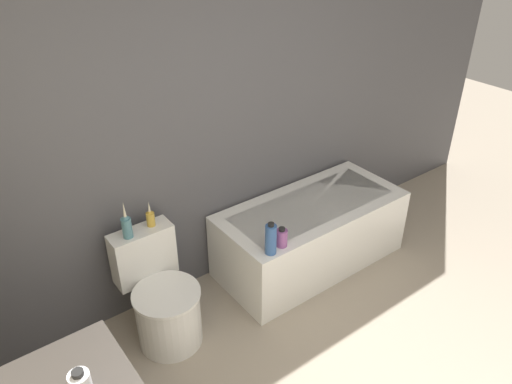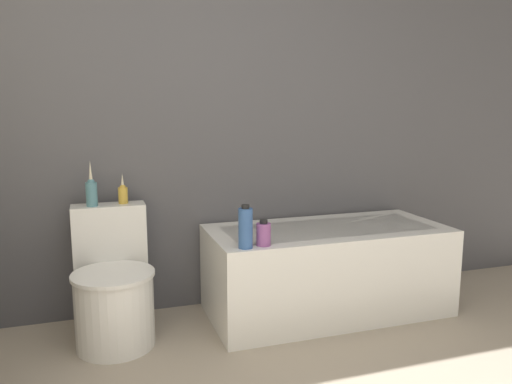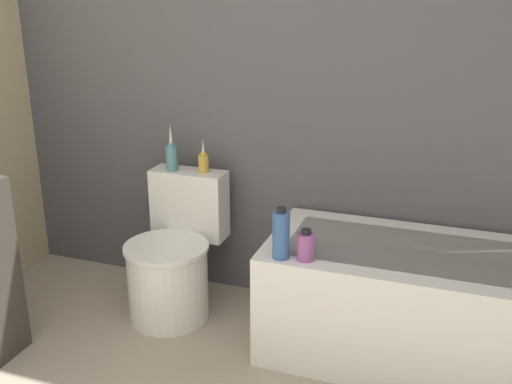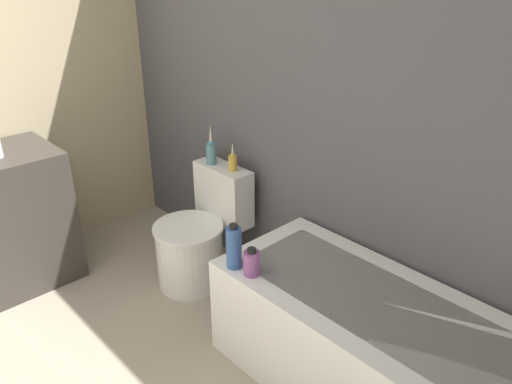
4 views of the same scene
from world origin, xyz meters
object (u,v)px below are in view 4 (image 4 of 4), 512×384
(bathtub, at_px, (367,347))
(vase_gold, at_px, (211,151))
(shampoo_bottle_tall, at_px, (234,247))
(toilet, at_px, (198,239))
(vase_silver, at_px, (233,161))
(shampoo_bottle_short, at_px, (252,263))

(bathtub, xyz_separation_m, vase_gold, (-1.38, 0.20, 0.54))
(bathtub, height_order, shampoo_bottle_tall, shampoo_bottle_tall)
(toilet, bearing_deg, bathtub, -0.14)
(vase_silver, xyz_separation_m, shampoo_bottle_short, (0.70, -0.49, -0.18))
(vase_silver, distance_m, shampoo_bottle_tall, 0.79)
(toilet, bearing_deg, shampoo_bottle_short, -18.34)
(toilet, height_order, vase_silver, vase_silver)
(bathtub, xyz_separation_m, shampoo_bottle_short, (-0.51, -0.26, 0.33))
(vase_silver, xyz_separation_m, shampoo_bottle_tall, (0.59, -0.50, -0.13))
(toilet, xyz_separation_m, shampoo_bottle_tall, (0.68, -0.28, 0.36))
(shampoo_bottle_tall, bearing_deg, bathtub, 23.86)
(shampoo_bottle_tall, xyz_separation_m, shampoo_bottle_short, (0.11, 0.02, -0.05))
(toilet, relative_size, shampoo_bottle_short, 5.13)
(vase_gold, height_order, shampoo_bottle_short, vase_gold)
(toilet, relative_size, shampoo_bottle_tall, 3.12)
(toilet, bearing_deg, shampoo_bottle_tall, -22.31)
(bathtub, relative_size, shampoo_bottle_tall, 6.32)
(vase_silver, bearing_deg, shampoo_bottle_tall, -40.50)
(shampoo_bottle_short, bearing_deg, shampoo_bottle_tall, -170.50)
(bathtub, xyz_separation_m, shampoo_bottle_tall, (-0.62, -0.27, 0.38))
(toilet, bearing_deg, vase_silver, 69.09)
(toilet, distance_m, vase_gold, 0.57)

